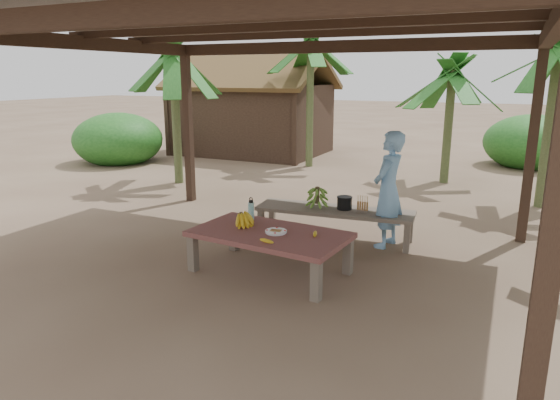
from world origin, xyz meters
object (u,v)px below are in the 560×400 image
at_px(work_table, 270,237).
at_px(ripe_banana_bunch, 241,218).
at_px(plate, 276,232).
at_px(woman, 388,190).
at_px(cooking_pot, 344,203).
at_px(bench, 335,213).
at_px(water_flask, 251,210).

relative_size(work_table, ripe_banana_bunch, 6.18).
relative_size(plate, woman, 0.16).
xyz_separation_m(plate, woman, (0.94, 1.53, 0.27)).
bearing_deg(ripe_banana_bunch, plate, -10.75).
xyz_separation_m(work_table, cooking_pot, (0.42, 1.53, 0.10)).
bearing_deg(ripe_banana_bunch, bench, 62.81).
distance_m(ripe_banana_bunch, plate, 0.53).
bearing_deg(water_flask, ripe_banana_bunch, -85.74).
distance_m(plate, water_flask, 0.67).
height_order(bench, cooking_pot, cooking_pot).
xyz_separation_m(plate, cooking_pot, (0.33, 1.54, 0.02)).
xyz_separation_m(work_table, plate, (0.09, -0.01, 0.08)).
bearing_deg(woman, water_flask, -41.97).
height_order(ripe_banana_bunch, water_flask, water_flask).
distance_m(work_table, water_flask, 0.62).
bearing_deg(bench, plate, -103.25).
height_order(bench, plate, plate).
height_order(bench, water_flask, water_flask).
relative_size(water_flask, woman, 0.18).
bearing_deg(ripe_banana_bunch, woman, 44.57).
bearing_deg(water_flask, cooking_pot, 52.75).
bearing_deg(cooking_pot, woman, -0.81).
relative_size(bench, cooking_pot, 10.95).
relative_size(ripe_banana_bunch, water_flask, 1.06).
bearing_deg(woman, cooking_pot, -80.38).
distance_m(ripe_banana_bunch, cooking_pot, 1.67).
bearing_deg(work_table, ripe_banana_bunch, 173.69).
xyz_separation_m(work_table, bench, (0.29, 1.49, -0.04)).
distance_m(water_flask, woman, 1.87).
bearing_deg(plate, woman, 58.48).
bearing_deg(ripe_banana_bunch, cooking_pot, 59.49).
height_order(plate, water_flask, water_flask).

